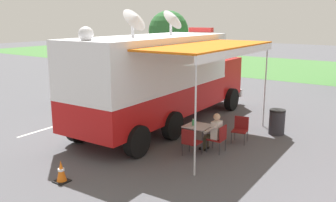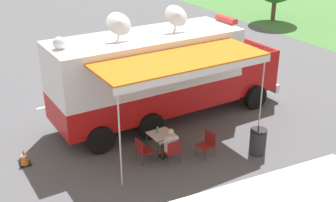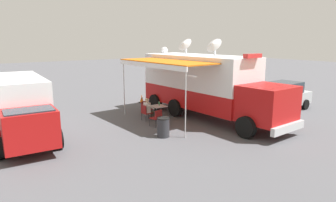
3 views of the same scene
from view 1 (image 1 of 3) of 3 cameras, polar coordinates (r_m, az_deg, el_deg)
ground_plane at (r=13.89m, az=-2.42°, el=-4.46°), size 100.00×100.00×0.00m
grass_verge at (r=32.33m, az=20.67°, el=4.69°), size 80.00×14.00×0.01m
lot_stripe at (r=15.41m, az=-15.16°, el=-3.15°), size 0.30×4.80×0.01m
command_truck at (r=14.03m, az=-0.59°, el=3.89°), size 5.14×9.58×4.53m
folding_table at (r=11.90m, az=4.69°, el=-4.10°), size 0.83×0.83×0.73m
water_bottle at (r=11.85m, az=3.94°, el=-3.33°), size 0.07×0.07×0.22m
folding_chair_at_table at (r=11.55m, az=8.01°, el=-5.54°), size 0.50×0.50×0.87m
folding_chair_beside_table at (r=11.13m, az=3.54°, el=-6.15°), size 0.50×0.50×0.87m
folding_chair_spare_by_truck at (r=12.62m, az=11.26°, el=-4.07°), size 0.56×0.56×0.87m
seated_responder at (r=11.58m, az=7.18°, el=-4.74°), size 0.67×0.57×1.25m
trash_bin at (r=13.81m, az=16.64°, el=-3.14°), size 0.57×0.57×0.91m
traffic_cone at (r=9.93m, az=-16.33°, el=-10.53°), size 0.36×0.36×0.58m
car_behind_truck at (r=18.64m, az=-10.98°, el=2.57°), size 4.28×2.18×1.76m
tree_far_left at (r=32.12m, az=0.06°, el=10.90°), size 3.45×3.45×4.77m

